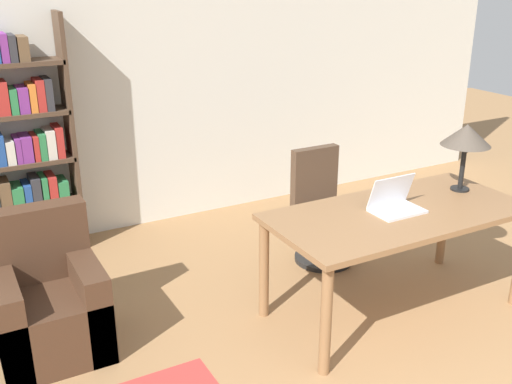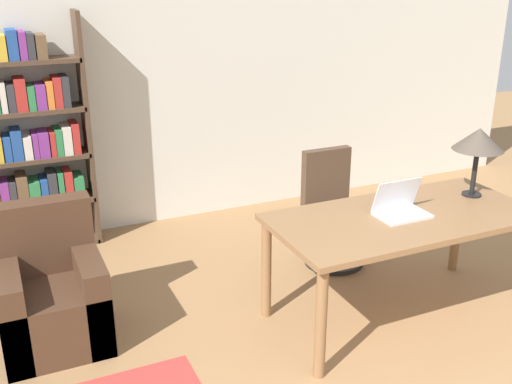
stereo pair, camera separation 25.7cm
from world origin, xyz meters
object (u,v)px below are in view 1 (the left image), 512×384
(bookshelf, at_px, (12,150))
(armchair, at_px, (49,307))
(desk, at_px, (398,223))
(laptop, at_px, (395,203))
(table_lamp, at_px, (466,136))
(office_chair, at_px, (321,211))

(bookshelf, bearing_deg, armchair, -92.66)
(bookshelf, bearing_deg, desk, -45.29)
(armchair, height_order, bookshelf, bookshelf)
(armchair, xyz_separation_m, bookshelf, (0.07, 1.52, 0.63))
(laptop, xyz_separation_m, table_lamp, (0.70, 0.08, 0.36))
(desk, distance_m, armchair, 2.37)
(laptop, distance_m, bookshelf, 3.05)
(office_chair, distance_m, bookshelf, 2.57)
(desk, height_order, office_chair, office_chair)
(laptop, xyz_separation_m, office_chair, (0.05, 0.92, -0.40))
(desk, distance_m, bookshelf, 3.09)
(armchair, distance_m, bookshelf, 1.64)
(laptop, height_order, table_lamp, table_lamp)
(desk, relative_size, armchair, 1.98)
(office_chair, xyz_separation_m, armchair, (-2.26, -0.26, -0.12))
(laptop, distance_m, office_chair, 1.00)
(table_lamp, xyz_separation_m, office_chair, (-0.66, 0.83, -0.76))
(laptop, relative_size, office_chair, 0.37)
(laptop, bearing_deg, table_lamp, 6.84)
(desk, height_order, armchair, armchair)
(desk, height_order, laptop, laptop)
(desk, xyz_separation_m, table_lamp, (0.67, 0.10, 0.50))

